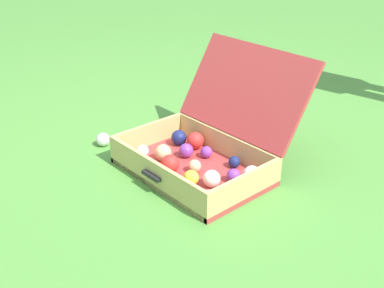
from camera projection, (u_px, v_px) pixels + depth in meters
name	position (u px, v px, depth m)	size (l,w,h in m)	color
ground_plane	(184.00, 173.00, 2.18)	(16.00, 16.00, 0.00)	#4C8C38
open_suitcase	(206.00, 146.00, 2.18)	(0.67, 0.70, 0.51)	#B23838
stray_ball_on_grass	(103.00, 139.00, 2.42)	(0.07, 0.07, 0.07)	white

